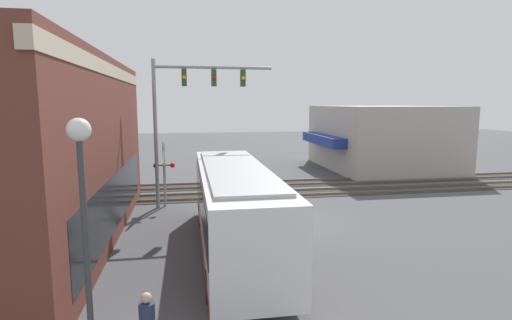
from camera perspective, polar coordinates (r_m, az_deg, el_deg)
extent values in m
plane|color=#4C4C4F|center=(19.41, 4.16, -8.96)|extent=(120.00, 120.00, 0.00)
cube|color=beige|center=(17.41, -20.59, 11.92)|extent=(16.58, 0.36, 0.50)
cube|color=black|center=(17.80, -19.42, -5.32)|extent=(13.76, 0.12, 2.20)
cube|color=#B2ADA3|center=(36.91, 17.49, 3.13)|extent=(11.69, 9.69, 5.44)
cube|color=navy|center=(34.79, 9.54, 2.91)|extent=(8.18, 1.20, 0.80)
cube|color=white|center=(15.34, -3.08, -6.50)|extent=(11.42, 2.55, 2.80)
cube|color=black|center=(15.24, -3.09, -4.97)|extent=(11.19, 2.59, 1.18)
cube|color=#B21E1E|center=(15.70, -3.05, -10.85)|extent=(11.19, 2.58, 0.24)
cube|color=#A5A8AA|center=(15.04, -3.12, -1.10)|extent=(9.70, 2.17, 0.12)
cylinder|color=black|center=(19.06, -4.29, -7.72)|extent=(1.00, 2.57, 1.00)
cylinder|color=black|center=(12.14, -0.79, -17.22)|extent=(1.00, 2.57, 1.00)
cylinder|color=gray|center=(22.12, -14.14, 3.48)|extent=(0.20, 0.20, 8.00)
cylinder|color=gray|center=(22.12, -6.06, 13.01)|extent=(0.16, 6.32, 0.16)
cube|color=#284723|center=(22.03, -10.23, 11.51)|extent=(0.30, 0.27, 0.90)
sphere|color=yellow|center=(21.87, -10.23, 11.54)|extent=(0.20, 0.20, 0.20)
cube|color=#284723|center=(22.08, -6.04, 11.59)|extent=(0.30, 0.27, 0.90)
sphere|color=red|center=(21.92, -6.01, 11.61)|extent=(0.20, 0.20, 0.20)
cube|color=#284723|center=(22.24, -1.89, 11.60)|extent=(0.30, 0.27, 0.90)
sphere|color=yellow|center=(22.08, -1.83, 11.63)|extent=(0.20, 0.20, 0.20)
cylinder|color=gray|center=(22.64, -12.95, -1.99)|extent=(0.14, 0.14, 3.60)
cube|color=white|center=(22.46, -13.05, 1.28)|extent=(1.41, 0.06, 1.41)
cube|color=white|center=(22.46, -13.05, 1.28)|extent=(1.41, 0.06, 1.41)
cylinder|color=#38383A|center=(22.56, -12.99, -0.74)|extent=(0.08, 0.90, 0.08)
sphere|color=red|center=(22.49, -11.85, -0.73)|extent=(0.28, 0.28, 0.28)
sphere|color=red|center=(22.54, -14.14, -0.79)|extent=(0.28, 0.28, 0.28)
cylinder|color=#38383A|center=(8.63, -22.93, -14.31)|extent=(0.12, 0.12, 5.00)
sphere|color=white|center=(8.03, -24.00, 3.98)|extent=(0.44, 0.44, 0.44)
cube|color=#332D28|center=(25.07, 0.87, -4.97)|extent=(2.60, 60.00, 0.03)
cube|color=#6B6056|center=(24.37, 1.18, -5.21)|extent=(0.07, 60.00, 0.15)
cube|color=#6B6056|center=(25.74, 0.58, -4.48)|extent=(0.07, 60.00, 0.15)
cube|color=#332D28|center=(28.15, -0.33, -3.52)|extent=(2.60, 60.00, 0.03)
cube|color=#6B6056|center=(27.44, -0.08, -3.69)|extent=(0.07, 60.00, 0.15)
cube|color=#6B6056|center=(28.83, -0.56, -3.11)|extent=(0.07, 60.00, 0.15)
cube|color=black|center=(30.16, -1.39, -1.76)|extent=(4.84, 1.80, 0.52)
cube|color=black|center=(29.83, -1.32, -0.75)|extent=(2.66, 1.62, 0.63)
cylinder|color=black|center=(31.66, -1.78, -1.65)|extent=(0.64, 1.82, 0.64)
cylinder|color=black|center=(28.74, -0.95, -2.65)|extent=(0.64, 1.82, 0.64)
cylinder|color=#262D4C|center=(9.37, -15.29, -20.98)|extent=(0.34, 0.34, 0.70)
sphere|color=tan|center=(9.16, -15.41, -18.46)|extent=(0.23, 0.23, 0.23)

